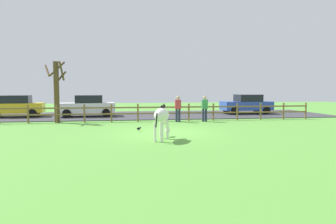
% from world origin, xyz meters
% --- Properties ---
extents(ground_plane, '(60.00, 60.00, 0.00)m').
position_xyz_m(ground_plane, '(0.00, 0.00, 0.00)').
color(ground_plane, '#549338').
extents(parking_asphalt, '(28.00, 7.40, 0.05)m').
position_xyz_m(parking_asphalt, '(0.00, 9.30, 0.03)').
color(parking_asphalt, '#38383D').
rests_on(parking_asphalt, ground_plane).
extents(paddock_fence, '(21.57, 0.11, 1.12)m').
position_xyz_m(paddock_fence, '(-0.27, 5.00, 0.64)').
color(paddock_fence, brown).
rests_on(paddock_fence, ground_plane).
extents(bare_tree, '(1.34, 1.33, 3.79)m').
position_xyz_m(bare_tree, '(-6.04, 5.14, 2.04)').
color(bare_tree, '#513A23').
rests_on(bare_tree, ground_plane).
extents(zebra, '(1.03, 1.82, 1.41)m').
position_xyz_m(zebra, '(-0.45, -2.07, 0.93)').
color(zebra, white).
rests_on(zebra, ground_plane).
extents(crow_on_grass, '(0.22, 0.10, 0.20)m').
position_xyz_m(crow_on_grass, '(-1.25, 0.67, 0.13)').
color(crow_on_grass, black).
rests_on(crow_on_grass, ground_plane).
extents(parked_car_white, '(4.14, 2.17, 1.56)m').
position_xyz_m(parked_car_white, '(-4.62, 8.61, 0.84)').
color(parked_car_white, white).
rests_on(parked_car_white, parking_asphalt).
extents(parked_car_blue, '(4.06, 1.99, 1.56)m').
position_xyz_m(parked_car_blue, '(7.94, 9.20, 0.84)').
color(parked_car_blue, '#2D4CAD').
rests_on(parked_car_blue, parking_asphalt).
extents(parked_car_yellow, '(4.15, 2.21, 1.56)m').
position_xyz_m(parked_car_yellow, '(-9.77, 8.91, 0.84)').
color(parked_car_yellow, yellow).
rests_on(parked_car_yellow, parking_asphalt).
extents(visitor_left_of_tree, '(0.37, 0.23, 1.64)m').
position_xyz_m(visitor_left_of_tree, '(3.09, 4.35, 0.91)').
color(visitor_left_of_tree, '#232847').
rests_on(visitor_left_of_tree, ground_plane).
extents(visitor_right_of_tree, '(0.36, 0.22, 1.64)m').
position_xyz_m(visitor_right_of_tree, '(1.39, 4.41, 0.91)').
color(visitor_right_of_tree, '#232847').
rests_on(visitor_right_of_tree, ground_plane).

